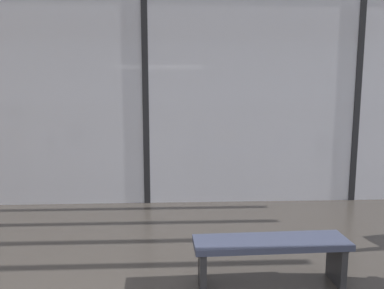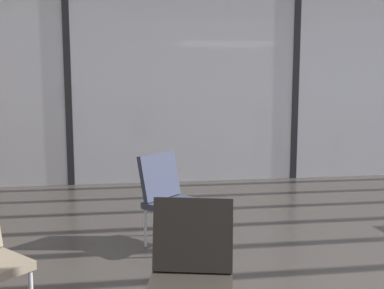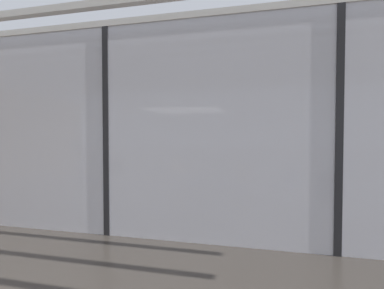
# 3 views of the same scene
# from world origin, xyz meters

# --- Properties ---
(glass_curtain_wall) EXTENTS (14.00, 0.08, 3.42)m
(glass_curtain_wall) POSITION_xyz_m (0.00, 5.20, 1.71)
(glass_curtain_wall) COLOR silver
(glass_curtain_wall) RESTS_ON ground
(window_mullion_1) EXTENTS (0.10, 0.12, 3.42)m
(window_mullion_1) POSITION_xyz_m (0.00, 5.20, 1.71)
(window_mullion_1) COLOR black
(window_mullion_1) RESTS_ON ground
(window_mullion_2) EXTENTS (0.10, 0.12, 3.42)m
(window_mullion_2) POSITION_xyz_m (3.50, 5.20, 1.71)
(window_mullion_2) COLOR black
(window_mullion_2) RESTS_ON ground
(parked_airplane) EXTENTS (10.77, 4.12, 4.12)m
(parked_airplane) POSITION_xyz_m (0.73, 11.01, 2.06)
(parked_airplane) COLOR #B2BCD6
(parked_airplane) RESTS_ON ground
(waiting_bench) EXTENTS (1.51, 0.45, 0.47)m
(waiting_bench) POSITION_xyz_m (1.38, 2.39, 0.36)
(waiting_bench) COLOR #33384C
(waiting_bench) RESTS_ON ground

